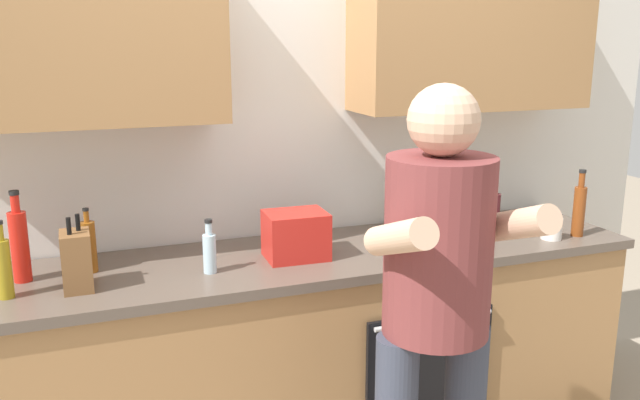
# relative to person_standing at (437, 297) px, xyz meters

# --- Properties ---
(back_wall_unit) EXTENTS (4.00, 0.38, 2.50)m
(back_wall_unit) POSITION_rel_person_standing_xyz_m (-0.17, 1.03, 0.52)
(back_wall_unit) COLOR silver
(back_wall_unit) RESTS_ON ground
(counter) EXTENTS (2.84, 0.67, 0.90)m
(counter) POSITION_rel_person_standing_xyz_m (-0.16, 0.75, -0.52)
(counter) COLOR #A37547
(counter) RESTS_ON ground
(person_standing) EXTENTS (0.49, 0.45, 1.64)m
(person_standing) POSITION_rel_person_standing_xyz_m (0.00, 0.00, 0.00)
(person_standing) COLOR #383D4C
(person_standing) RESTS_ON ground
(bottle_wine) EXTENTS (0.06, 0.06, 0.25)m
(bottle_wine) POSITION_rel_person_standing_xyz_m (0.71, 0.72, 0.04)
(bottle_wine) COLOR #471419
(bottle_wine) RESTS_ON counter
(bottle_syrup) EXTENTS (0.06, 0.06, 0.25)m
(bottle_syrup) POSITION_rel_person_standing_xyz_m (-1.01, 0.84, 0.03)
(bottle_syrup) COLOR #8C4C14
(bottle_syrup) RESTS_ON counter
(bottle_vinegar) EXTENTS (0.05, 0.05, 0.30)m
(bottle_vinegar) POSITION_rel_person_standing_xyz_m (1.06, 0.57, 0.06)
(bottle_vinegar) COLOR brown
(bottle_vinegar) RESTS_ON counter
(bottle_oil) EXTENTS (0.05, 0.05, 0.27)m
(bottle_oil) POSITION_rel_person_standing_xyz_m (-1.29, 0.66, 0.04)
(bottle_oil) COLOR olive
(bottle_oil) RESTS_ON counter
(bottle_hotsauce) EXTENTS (0.06, 0.06, 0.34)m
(bottle_hotsauce) POSITION_rel_person_standing_xyz_m (-1.25, 0.82, 0.07)
(bottle_hotsauce) COLOR red
(bottle_hotsauce) RESTS_ON counter
(bottle_water) EXTENTS (0.05, 0.05, 0.21)m
(bottle_water) POSITION_rel_person_standing_xyz_m (-0.59, 0.67, 0.02)
(bottle_water) COLOR silver
(bottle_water) RESTS_ON counter
(cup_coffee) EXTENTS (0.09, 0.09, 0.10)m
(cup_coffee) POSITION_rel_person_standing_xyz_m (0.91, 0.57, -0.02)
(cup_coffee) COLOR white
(cup_coffee) RESTS_ON counter
(knife_block) EXTENTS (0.10, 0.14, 0.27)m
(knife_block) POSITION_rel_person_standing_xyz_m (-1.06, 0.66, 0.04)
(knife_block) COLOR brown
(knife_block) RESTS_ON counter
(grocery_bag_crisps) EXTENTS (0.25, 0.20, 0.19)m
(grocery_bag_crisps) POSITION_rel_person_standing_xyz_m (-0.23, 0.72, 0.03)
(grocery_bag_crisps) COLOR red
(grocery_bag_crisps) RESTS_ON counter
(grocery_bag_produce) EXTENTS (0.22, 0.19, 0.21)m
(grocery_bag_produce) POSITION_rel_person_standing_xyz_m (0.46, 0.83, 0.04)
(grocery_bag_produce) COLOR silver
(grocery_bag_produce) RESTS_ON counter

